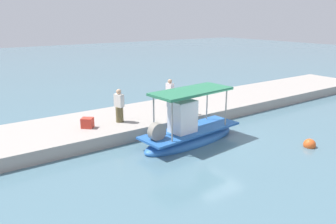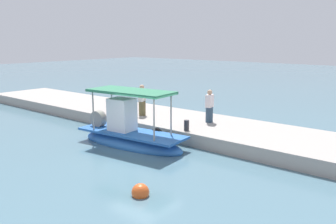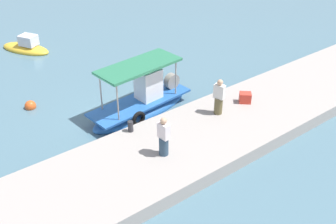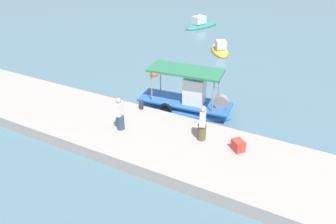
{
  "view_description": "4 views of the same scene",
  "coord_description": "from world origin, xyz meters",
  "px_view_note": "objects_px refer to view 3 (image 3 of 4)",
  "views": [
    {
      "loc": [
        10.65,
        11.31,
        5.83
      ],
      "look_at": [
        1.07,
        -2.41,
        1.0
      ],
      "focal_mm": 35.42,
      "sensor_mm": 36.0,
      "label": 1
    },
    {
      "loc": [
        -10.29,
        10.85,
        4.79
      ],
      "look_at": [
        1.09,
        -2.91,
        1.18
      ],
      "focal_mm": 38.46,
      "sensor_mm": 36.0,
      "label": 2
    },
    {
      "loc": [
        -8.16,
        -14.73,
        10.45
      ],
      "look_at": [
        1.37,
        -2.29,
        0.88
      ],
      "focal_mm": 43.8,
      "sensor_mm": 36.0,
      "label": 3
    },
    {
      "loc": [
        7.24,
        -14.34,
        8.7
      ],
      "look_at": [
        1.33,
        -2.78,
        1.2
      ],
      "focal_mm": 32.3,
      "sensor_mm": 36.0,
      "label": 4
    }
  ],
  "objects_px": {
    "cargo_crate": "(245,98)",
    "marker_buoy": "(30,106)",
    "mooring_bollard": "(131,126)",
    "moored_boat_mid": "(26,48)",
    "main_fishing_boat": "(142,103)",
    "fisherman_by_crate": "(164,138)",
    "fisherman_near_bollard": "(219,98)"
  },
  "relations": [
    {
      "from": "cargo_crate",
      "to": "marker_buoy",
      "type": "height_order",
      "value": "cargo_crate"
    },
    {
      "from": "mooring_bollard",
      "to": "moored_boat_mid",
      "type": "xyz_separation_m",
      "value": [
        0.21,
        12.77,
        -0.68
      ]
    },
    {
      "from": "main_fishing_boat",
      "to": "mooring_bollard",
      "type": "bearing_deg",
      "value": -134.85
    },
    {
      "from": "fisherman_by_crate",
      "to": "fisherman_near_bollard",
      "type": "bearing_deg",
      "value": 14.01
    },
    {
      "from": "cargo_crate",
      "to": "moored_boat_mid",
      "type": "bearing_deg",
      "value": 111.41
    },
    {
      "from": "fisherman_by_crate",
      "to": "cargo_crate",
      "type": "bearing_deg",
      "value": 9.27
    },
    {
      "from": "main_fishing_boat",
      "to": "fisherman_near_bollard",
      "type": "bearing_deg",
      "value": -55.27
    },
    {
      "from": "fisherman_by_crate",
      "to": "cargo_crate",
      "type": "distance_m",
      "value": 5.64
    },
    {
      "from": "fisherman_by_crate",
      "to": "moored_boat_mid",
      "type": "bearing_deg",
      "value": 89.79
    },
    {
      "from": "main_fishing_boat",
      "to": "fisherman_near_bollard",
      "type": "xyz_separation_m",
      "value": [
        2.12,
        -3.06,
        0.91
      ]
    },
    {
      "from": "mooring_bollard",
      "to": "moored_boat_mid",
      "type": "height_order",
      "value": "mooring_bollard"
    },
    {
      "from": "main_fishing_boat",
      "to": "marker_buoy",
      "type": "distance_m",
      "value": 5.61
    },
    {
      "from": "fisherman_near_bollard",
      "to": "mooring_bollard",
      "type": "xyz_separation_m",
      "value": [
        -3.98,
        1.2,
        -0.53
      ]
    },
    {
      "from": "moored_boat_mid",
      "to": "cargo_crate",
      "type": "bearing_deg",
      "value": -68.59
    },
    {
      "from": "fisherman_by_crate",
      "to": "cargo_crate",
      "type": "height_order",
      "value": "fisherman_by_crate"
    },
    {
      "from": "fisherman_by_crate",
      "to": "mooring_bollard",
      "type": "distance_m",
      "value": 2.22
    },
    {
      "from": "fisherman_by_crate",
      "to": "marker_buoy",
      "type": "distance_m",
      "value": 8.2
    },
    {
      "from": "cargo_crate",
      "to": "main_fishing_boat",
      "type": "bearing_deg",
      "value": 141.0
    },
    {
      "from": "cargo_crate",
      "to": "fisherman_near_bollard",
      "type": "bearing_deg",
      "value": 178.35
    },
    {
      "from": "fisherman_near_bollard",
      "to": "mooring_bollard",
      "type": "bearing_deg",
      "value": 163.28
    },
    {
      "from": "main_fishing_boat",
      "to": "cargo_crate",
      "type": "distance_m",
      "value": 4.96
    },
    {
      "from": "moored_boat_mid",
      "to": "marker_buoy",
      "type": "bearing_deg",
      "value": -109.54
    },
    {
      "from": "fisherman_by_crate",
      "to": "main_fishing_boat",
      "type": "bearing_deg",
      "value": 67.01
    },
    {
      "from": "fisherman_by_crate",
      "to": "moored_boat_mid",
      "type": "xyz_separation_m",
      "value": [
        0.05,
        14.92,
        -1.19
      ]
    },
    {
      "from": "marker_buoy",
      "to": "moored_boat_mid",
      "type": "bearing_deg",
      "value": 70.46
    },
    {
      "from": "fisherman_near_bollard",
      "to": "cargo_crate",
      "type": "bearing_deg",
      "value": -1.65
    },
    {
      "from": "fisherman_near_bollard",
      "to": "mooring_bollard",
      "type": "height_order",
      "value": "fisherman_near_bollard"
    },
    {
      "from": "main_fishing_boat",
      "to": "fisherman_by_crate",
      "type": "xyz_separation_m",
      "value": [
        -1.7,
        -4.02,
        0.89
      ]
    },
    {
      "from": "main_fishing_boat",
      "to": "fisherman_by_crate",
      "type": "relative_size",
      "value": 3.34
    },
    {
      "from": "marker_buoy",
      "to": "fisherman_near_bollard",
      "type": "bearing_deg",
      "value": -46.81
    },
    {
      "from": "mooring_bollard",
      "to": "marker_buoy",
      "type": "bearing_deg",
      "value": 112.98
    },
    {
      "from": "main_fishing_boat",
      "to": "fisherman_near_bollard",
      "type": "relative_size",
      "value": 3.27
    }
  ]
}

